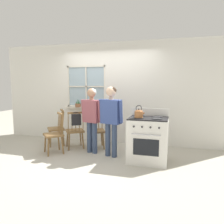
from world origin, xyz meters
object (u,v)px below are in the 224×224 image
(person_elderly_left, at_px, (92,114))
(kettle, at_px, (139,113))
(chair_near_stove, at_px, (57,129))
(potted_plant, at_px, (78,105))
(handbag, at_px, (76,119))
(stove, at_px, (148,139))
(chair_center_cluster, at_px, (96,131))
(chair_by_window, at_px, (75,131))
(chair_near_wall, at_px, (54,135))
(person_teen_center, at_px, (111,114))

(person_elderly_left, bearing_deg, kettle, -2.04)
(chair_near_stove, distance_m, kettle, 2.45)
(potted_plant, xyz_separation_m, handbag, (0.38, -0.93, -0.26))
(person_elderly_left, height_order, stove, person_elderly_left)
(chair_center_cluster, bearing_deg, chair_by_window, 172.66)
(chair_center_cluster, xyz_separation_m, person_elderly_left, (0.06, -0.40, 0.47))
(chair_by_window, distance_m, chair_center_cluster, 0.52)
(chair_near_wall, bearing_deg, kettle, 42.39)
(chair_center_cluster, xyz_separation_m, chair_near_stove, (-1.07, -0.05, 0.00))
(chair_by_window, relative_size, chair_near_stove, 1.00)
(chair_near_wall, bearing_deg, chair_near_stove, 161.04)
(stove, height_order, kettle, kettle)
(chair_near_wall, bearing_deg, stove, 46.13)
(chair_near_stove, relative_size, handbag, 3.05)
(chair_near_stove, xyz_separation_m, person_teen_center, (1.62, -0.48, 0.52))
(chair_near_wall, bearing_deg, chair_center_cluster, 86.05)
(person_teen_center, bearing_deg, chair_near_wall, -158.72)
(chair_near_wall, distance_m, stove, 2.15)
(chair_near_wall, xyz_separation_m, person_elderly_left, (0.83, 0.26, 0.47))
(chair_by_window, distance_m, kettle, 1.89)
(chair_by_window, height_order, chair_near_wall, same)
(stove, bearing_deg, potted_plant, 150.35)
(person_elderly_left, height_order, potted_plant, person_elderly_left)
(person_elderly_left, bearing_deg, chair_near_stove, 178.29)
(chair_near_wall, bearing_deg, chair_by_window, 105.40)
(chair_near_stove, distance_m, potted_plant, 0.91)
(person_elderly_left, xyz_separation_m, handbag, (-0.41, 0.04, -0.14))
(chair_center_cluster, distance_m, chair_near_stove, 1.07)
(handbag, bearing_deg, person_teen_center, -10.45)
(chair_near_wall, height_order, kettle, kettle)
(kettle, relative_size, potted_plant, 1.10)
(chair_center_cluster, bearing_deg, person_teen_center, -70.31)
(chair_by_window, bearing_deg, kettle, 125.65)
(person_elderly_left, relative_size, potted_plant, 6.68)
(stove, bearing_deg, chair_center_cluster, 155.20)
(person_elderly_left, bearing_deg, stove, 5.64)
(person_teen_center, distance_m, handbag, 0.95)
(chair_near_stove, relative_size, person_teen_center, 0.61)
(chair_near_wall, relative_size, potted_plant, 4.17)
(chair_by_window, height_order, handbag, same)
(stove, bearing_deg, chair_near_wall, -179.26)
(person_elderly_left, distance_m, potted_plant, 1.26)
(chair_by_window, xyz_separation_m, chair_center_cluster, (0.49, 0.17, 0.00))
(handbag, bearing_deg, chair_by_window, 124.88)
(person_elderly_left, distance_m, person_teen_center, 0.52)
(handbag, bearing_deg, chair_center_cluster, 45.71)
(chair_center_cluster, height_order, handbag, same)
(potted_plant, bearing_deg, chair_center_cluster, -37.60)
(handbag, bearing_deg, person_elderly_left, -5.48)
(chair_by_window, distance_m, handbag, 0.40)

